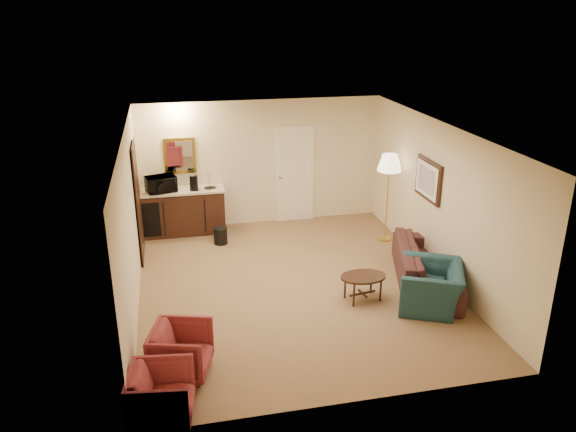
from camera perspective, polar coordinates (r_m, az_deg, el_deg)
name	(u,v)px	position (r m, az deg, el deg)	size (l,w,h in m)	color
ground	(294,285)	(9.41, 0.57, -7.04)	(6.00, 6.00, 0.00)	brown
room_walls	(278,174)	(9.44, -1.01, 4.33)	(5.02, 6.01, 2.61)	beige
wetbar_cabinet	(184,211)	(11.52, -10.51, 0.47)	(1.64, 0.58, 0.92)	black
sofa	(426,259)	(9.54, 13.87, -4.30)	(2.27, 0.66, 0.89)	black
teal_armchair	(431,279)	(8.87, 14.37, -6.27)	(1.04, 0.67, 0.91)	#1B3B43
rose_chair_near	(181,348)	(7.31, -10.79, -13.07)	(0.70, 0.65, 0.72)	maroon
rose_chair_far	(161,392)	(6.67, -12.74, -17.06)	(0.68, 0.64, 0.70)	maroon
coffee_table	(363,288)	(8.96, 7.61, -7.22)	(0.73, 0.49, 0.42)	#321C10
floor_lamp	(387,198)	(11.00, 10.07, 1.82)	(0.46, 0.46, 1.75)	gold
waste_bin	(221,236)	(10.99, -6.86, -1.99)	(0.26, 0.26, 0.33)	black
microwave	(161,182)	(11.28, -12.81, 3.36)	(0.57, 0.31, 0.38)	black
coffee_maker	(194,183)	(11.26, -9.55, 3.37)	(0.16, 0.16, 0.31)	black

